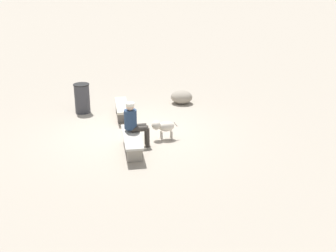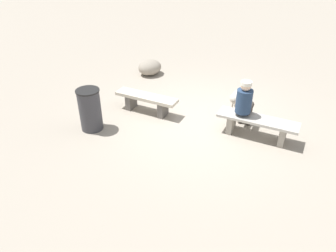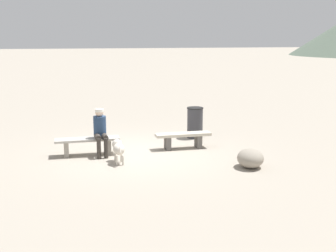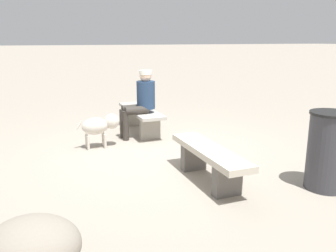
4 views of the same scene
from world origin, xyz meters
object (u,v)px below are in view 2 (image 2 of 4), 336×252
bench_right (257,124)px  bench_left (146,100)px  seated_person (245,102)px  trash_bin (90,110)px  dog (237,97)px  boulder (150,67)px

bench_right → bench_left: bearing=-178.3°
seated_person → trash_bin: seated_person is taller
dog → trash_bin: (-2.68, -2.25, 0.09)m
trash_bin → seated_person: bearing=24.8°
seated_person → dog: bearing=111.3°
bench_left → dog: dog is taller
bench_left → bench_right: (2.68, 0.09, 0.02)m
bench_right → trash_bin: bearing=-158.9°
bench_left → seated_person: (2.33, 0.18, 0.42)m
bench_right → boulder: bearing=151.6°
bench_left → trash_bin: bearing=-120.3°
bench_left → bench_right: 2.68m
seated_person → trash_bin: size_ratio=1.30×
bench_left → boulder: (-1.12, 2.14, -0.08)m
bench_left → seated_person: 2.38m
bench_right → boulder: 4.32m
dog → trash_bin: trash_bin is taller
bench_right → seated_person: bearing=165.0°
trash_bin → boulder: trash_bin is taller
trash_bin → bench_right: bearing=21.2°
trash_bin → boulder: size_ratio=1.28×
bench_left → seated_person: seated_person is taller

